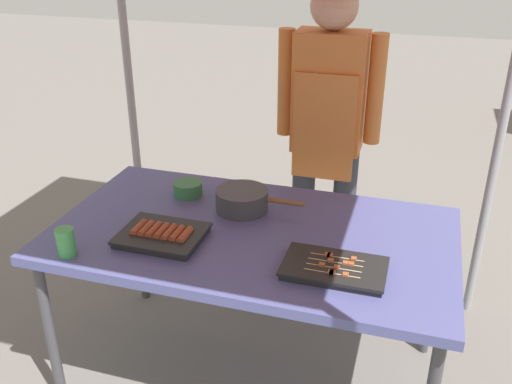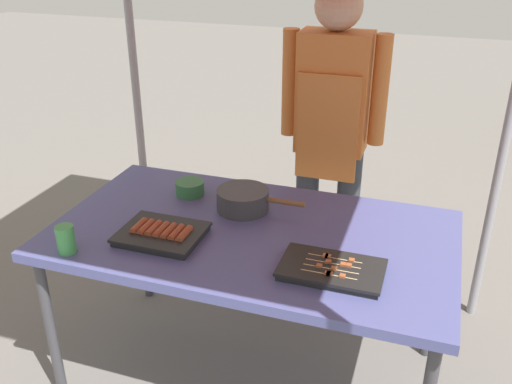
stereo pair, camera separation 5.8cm
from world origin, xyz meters
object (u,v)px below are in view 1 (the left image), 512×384
cooking_wok (243,199)px  vendor_woman (328,122)px  tray_meat_skewers (334,268)px  drink_cup_near_edge (66,242)px  stall_table (252,242)px  tray_grilled_sausages (162,235)px  condiment_bowl (188,189)px

cooking_wok → vendor_woman: 0.69m
tray_meat_skewers → drink_cup_near_edge: 0.99m
stall_table → cooking_wok: (-0.10, 0.17, 0.10)m
tray_grilled_sausages → cooking_wok: bearing=56.5°
stall_table → cooking_wok: cooking_wok is taller
tray_grilled_sausages → tray_meat_skewers: size_ratio=0.88×
stall_table → tray_meat_skewers: bearing=-28.6°
cooking_wok → vendor_woman: size_ratio=0.24×
stall_table → tray_meat_skewers: 0.42m
vendor_woman → drink_cup_near_edge: bearing=57.1°
tray_grilled_sausages → vendor_woman: size_ratio=0.20×
condiment_bowl → vendor_woman: vendor_woman is taller
tray_meat_skewers → vendor_woman: size_ratio=0.22×
condiment_bowl → cooking_wok: bearing=-12.6°
tray_meat_skewers → tray_grilled_sausages: bearing=177.3°
cooking_wok → condiment_bowl: cooking_wok is taller
vendor_woman → stall_table: bearing=79.4°
tray_meat_skewers → cooking_wok: 0.59m
stall_table → drink_cup_near_edge: drink_cup_near_edge is taller
condiment_bowl → tray_meat_skewers: bearing=-30.0°
tray_meat_skewers → condiment_bowl: 0.86m
condiment_bowl → drink_cup_near_edge: 0.64m
tray_meat_skewers → drink_cup_near_edge: size_ratio=3.36×
stall_table → condiment_bowl: condiment_bowl is taller
stall_table → drink_cup_near_edge: (-0.60, -0.37, 0.11)m
tray_meat_skewers → condiment_bowl: (-0.74, 0.43, 0.01)m
condiment_bowl → vendor_woman: size_ratio=0.08×
tray_grilled_sausages → condiment_bowl: (-0.06, 0.40, 0.01)m
condiment_bowl → vendor_woman: 0.79m
tray_grilled_sausages → vendor_woman: (0.46, 0.95, 0.20)m
tray_grilled_sausages → cooking_wok: (0.22, 0.33, 0.03)m
cooking_wok → vendor_woman: vendor_woman is taller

